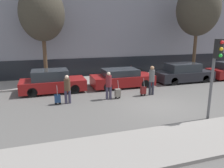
% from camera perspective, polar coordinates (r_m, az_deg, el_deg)
% --- Properties ---
extents(ground_plane, '(80.00, 80.00, 0.00)m').
position_cam_1_polar(ground_plane, '(11.97, 12.02, -5.65)').
color(ground_plane, '#565451').
extents(sidewalk_near, '(28.00, 2.50, 0.12)m').
position_cam_1_polar(sidewalk_near, '(9.15, 23.99, -12.33)').
color(sidewalk_near, gray).
rests_on(sidewalk_near, ground_plane).
extents(sidewalk_far, '(28.00, 3.00, 0.12)m').
position_cam_1_polar(sidewalk_far, '(18.12, 1.04, 1.38)').
color(sidewalk_far, gray).
rests_on(sidewalk_far, ground_plane).
extents(building_facade, '(28.00, 2.68, 12.49)m').
position_cam_1_polar(building_facade, '(21.20, -2.17, 19.91)').
color(building_facade, slate).
rests_on(building_facade, ground_plane).
extents(parked_car_0, '(4.12, 1.86, 1.48)m').
position_cam_1_polar(parked_car_0, '(14.72, -15.34, 0.52)').
color(parked_car_0, maroon).
rests_on(parked_car_0, ground_plane).
extents(parked_car_1, '(4.41, 1.92, 1.30)m').
position_cam_1_polar(parked_car_1, '(15.64, 2.60, 1.51)').
color(parked_car_1, maroon).
rests_on(parked_car_1, ground_plane).
extents(parked_car_2, '(4.53, 1.76, 1.47)m').
position_cam_1_polar(parked_car_2, '(18.05, 18.19, 2.67)').
color(parked_car_2, black).
rests_on(parked_car_2, ground_plane).
extents(pedestrian_left, '(0.35, 0.34, 1.59)m').
position_cam_1_polar(pedestrian_left, '(12.13, -11.60, -0.94)').
color(pedestrian_left, '#383347').
rests_on(pedestrian_left, ground_plane).
extents(trolley_left, '(0.34, 0.29, 1.08)m').
position_cam_1_polar(trolley_left, '(12.25, -14.04, -3.72)').
color(trolley_left, navy).
rests_on(trolley_left, ground_plane).
extents(pedestrian_center, '(0.35, 0.34, 1.63)m').
position_cam_1_polar(pedestrian_center, '(12.63, -0.88, 0.01)').
color(pedestrian_center, '#383347').
rests_on(pedestrian_center, ground_plane).
extents(trolley_center, '(0.34, 0.29, 1.12)m').
position_cam_1_polar(trolley_center, '(12.91, 1.50, -2.31)').
color(trolley_center, slate).
rests_on(trolley_center, ground_plane).
extents(pedestrian_right, '(0.35, 0.34, 1.83)m').
position_cam_1_polar(pedestrian_right, '(13.70, 10.34, 1.43)').
color(pedestrian_right, '#23232D').
rests_on(pedestrian_right, ground_plane).
extents(trolley_right, '(0.34, 0.29, 1.11)m').
position_cam_1_polar(trolley_right, '(13.63, 8.15, -1.62)').
color(trolley_right, maroon).
rests_on(trolley_right, ground_plane).
extents(traffic_light, '(0.28, 0.47, 3.58)m').
position_cam_1_polar(traffic_light, '(10.27, 25.45, 4.87)').
color(traffic_light, '#515154').
rests_on(traffic_light, ground_plane).
extents(parked_bicycle, '(1.77, 0.06, 0.96)m').
position_cam_1_polar(parked_bicycle, '(18.61, 5.53, 3.00)').
color(parked_bicycle, black).
rests_on(parked_bicycle, sidewalk_far).
extents(bare_tree_near_crossing, '(3.20, 3.20, 6.97)m').
position_cam_1_polar(bare_tree_near_crossing, '(17.02, -17.83, 17.09)').
color(bare_tree_near_crossing, '#4C3826').
rests_on(bare_tree_near_crossing, sidewalk_far).
extents(bare_tree_down_street, '(3.54, 3.54, 7.73)m').
position_cam_1_polar(bare_tree_down_street, '(20.35, 21.58, 17.68)').
color(bare_tree_down_street, '#4C3826').
rests_on(bare_tree_down_street, sidewalk_far).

